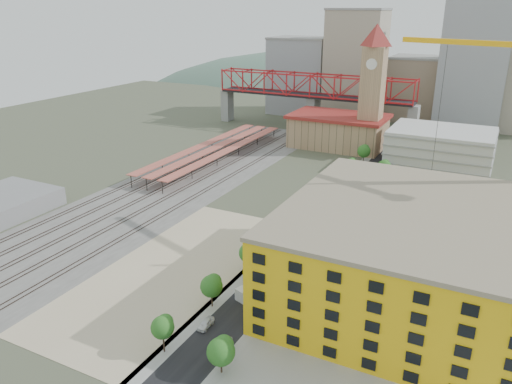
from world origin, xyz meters
The scene contains 29 objects.
ground centered at (0.00, 0.00, 0.00)m, with size 400.00×400.00×0.00m, color #474C38.
ballast_strip centered at (-36.00, 17.50, 0.03)m, with size 36.00×165.00×0.06m, color #605E59.
dirt_lot centered at (-4.00, -31.50, 0.03)m, with size 28.00×67.00×0.06m, color tan.
street_asphalt centered at (16.00, 15.00, 0.03)m, with size 12.00×170.00×0.06m, color black.
sidewalk_west centered at (10.50, 15.00, 0.02)m, with size 3.00×170.00×0.04m, color gray.
sidewalk_east centered at (21.50, 15.00, 0.02)m, with size 3.00×170.00×0.04m, color gray.
construction_pad centered at (45.00, -20.00, 0.03)m, with size 50.00×90.00×0.06m, color gray.
rail_tracks centered at (-37.80, 17.50, 0.15)m, with size 26.56×160.00×0.18m.
platform_canopies centered at (-41.00, 45.00, 3.99)m, with size 16.00×80.00×4.12m.
station_hall centered at (-5.00, 82.00, 6.67)m, with size 38.00×24.00×13.10m.
clock_tower centered at (8.00, 79.99, 28.70)m, with size 12.00×12.00×52.00m.
parking_garage centered at (36.00, 70.00, 7.00)m, with size 34.00×26.00×14.00m, color silver.
truss_bridge centered at (-25.00, 105.00, 18.86)m, with size 94.00×9.60×25.60m.
construction_building centered at (42.00, -20.00, 9.41)m, with size 44.60×50.60×18.80m.
street_trees centered at (16.00, 5.00, 0.00)m, with size 15.40×124.40×8.00m.
skyline centered at (7.47, 142.31, 22.81)m, with size 133.00×46.00×60.00m.
distant_hills centered at (45.28, 260.00, -79.54)m, with size 647.00×264.00×227.00m.
site_trailer_a centered at (16.00, -32.18, 1.27)m, with size 2.44×9.26×2.53m, color silver.
site_trailer_b centered at (16.00, -29.89, 1.31)m, with size 2.51×9.54×2.61m, color silver.
site_trailer_c centered at (16.00, -19.95, 1.27)m, with size 2.44×9.28×2.54m, color silver.
site_trailer_d centered at (16.00, -8.21, 1.26)m, with size 2.43×9.22×2.52m, color silver.
car_0 centered at (13.00, -46.17, 0.71)m, with size 1.68×4.19×1.43m, color white.
car_1 centered at (13.00, -27.05, 0.66)m, with size 1.39×3.99×1.31m, color gray.
car_2 centered at (13.00, 0.26, 0.67)m, with size 2.23×4.84×1.34m, color black.
car_3 centered at (13.00, 33.90, 0.74)m, with size 2.06×5.07×1.47m, color navy.
car_4 centered at (19.00, -50.05, 0.76)m, with size 1.79×4.44×1.51m, color #BDBDBD.
car_5 centered at (19.00, -6.08, 0.72)m, with size 1.53×4.39×1.44m, color gray.
car_6 centered at (19.00, 6.98, 0.71)m, with size 2.36×5.11×1.42m, color black.
car_7 centered at (19.00, 29.78, 0.76)m, with size 2.13×5.24×1.52m, color navy.
Camera 1 is at (54.96, -108.79, 53.68)m, focal length 35.00 mm.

